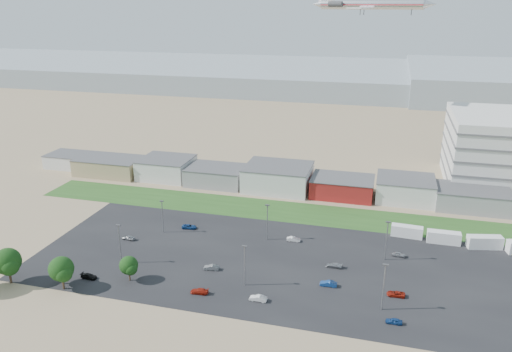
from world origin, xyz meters
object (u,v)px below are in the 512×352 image
(airliner, at_px, (371,4))
(parked_car_9, at_px, (189,227))
(parked_car_4, at_px, (211,267))
(parked_car_11, at_px, (294,239))
(parked_car_12, at_px, (334,265))
(box_trailer_a, at_px, (407,231))
(parked_car_5, at_px, (129,238))
(parked_car_1, at_px, (328,284))
(parked_car_3, at_px, (199,291))
(parked_car_2, at_px, (394,321))
(parked_car_0, at_px, (396,294))
(parked_car_13, at_px, (258,298))
(parked_car_10, at_px, (89,276))
(parked_car_8, at_px, (399,254))

(airliner, relative_size, parked_car_9, 11.11)
(parked_car_4, height_order, parked_car_11, parked_car_4)
(parked_car_9, relative_size, parked_car_12, 1.07)
(box_trailer_a, bearing_deg, parked_car_5, -159.51)
(parked_car_1, relative_size, parked_car_3, 0.96)
(parked_car_4, xyz_separation_m, parked_car_9, (-14.01, 20.21, -0.03))
(box_trailer_a, bearing_deg, parked_car_1, -115.40)
(parked_car_2, height_order, parked_car_9, parked_car_9)
(parked_car_0, bearing_deg, parked_car_11, -129.84)
(box_trailer_a, height_order, parked_car_5, box_trailer_a)
(box_trailer_a, height_order, parked_car_11, box_trailer_a)
(box_trailer_a, relative_size, parked_car_0, 2.10)
(parked_car_9, bearing_deg, parked_car_2, -125.79)
(parked_car_1, bearing_deg, parked_car_11, -151.13)
(parked_car_5, bearing_deg, parked_car_13, 68.75)
(airliner, height_order, parked_car_2, airliner)
(parked_car_0, bearing_deg, parked_car_2, -4.28)
(airliner, height_order, parked_car_3, airliner)
(parked_car_0, distance_m, parked_car_12, 17.09)
(parked_car_9, relative_size, parked_car_11, 1.15)
(parked_car_11, xyz_separation_m, parked_car_13, (-1.87, -29.94, 0.03))
(parked_car_10, bearing_deg, box_trailer_a, -57.05)
(parked_car_12, distance_m, parked_car_13, 23.38)
(parked_car_8, relative_size, parked_car_10, 0.89)
(box_trailer_a, bearing_deg, parked_car_8, -94.98)
(parked_car_2, relative_size, parked_car_13, 0.86)
(airliner, relative_size, parked_car_2, 14.19)
(airliner, bearing_deg, parked_car_11, -84.29)
(parked_car_5, bearing_deg, parked_car_1, 84.03)
(parked_car_2, distance_m, parked_car_5, 72.21)
(parked_car_4, bearing_deg, parked_car_11, 133.54)
(box_trailer_a, xyz_separation_m, parked_car_11, (-29.25, -10.89, -0.95))
(airliner, height_order, parked_car_8, airliner)
(parked_car_10, relative_size, parked_car_11, 1.08)
(parked_car_5, relative_size, parked_car_10, 0.92)
(parked_car_3, height_order, parked_car_10, parked_car_3)
(parked_car_0, xyz_separation_m, parked_car_9, (-56.67, 20.51, 0.03))
(parked_car_1, height_order, parked_car_10, parked_car_1)
(parked_car_10, bearing_deg, parked_car_2, -87.12)
(parked_car_2, distance_m, parked_car_4, 43.62)
(parked_car_10, bearing_deg, airliner, -24.15)
(parked_car_3, xyz_separation_m, parked_car_12, (27.22, 19.32, -0.01))
(parked_car_9, bearing_deg, parked_car_8, -98.76)
(parked_car_0, height_order, parked_car_9, parked_car_9)
(box_trailer_a, height_order, parked_car_9, box_trailer_a)
(parked_car_4, xyz_separation_m, parked_car_13, (14.20, -9.86, 0.01))
(airliner, bearing_deg, parked_car_13, -82.82)
(parked_car_1, bearing_deg, parked_car_10, -80.02)
(parked_car_1, distance_m, parked_car_4, 27.95)
(parked_car_8, relative_size, parked_car_13, 0.91)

